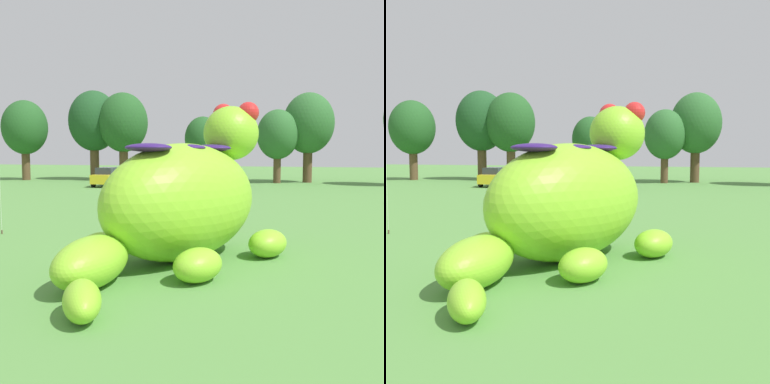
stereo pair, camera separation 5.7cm
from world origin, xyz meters
TOP-DOWN VIEW (x-y plane):
  - ground_plane at (0.00, 0.00)m, footprint 160.00×160.00m
  - giant_inflatable_creature at (1.06, -0.59)m, footprint 6.20×9.64m
  - car_yellow at (-12.71, 24.08)m, footprint 2.09×4.18m
  - car_white at (-8.69, 23.41)m, footprint 2.02×4.14m
  - car_green at (-5.63, 24.31)m, footprint 1.96×4.11m
  - car_black at (-1.94, 24.08)m, footprint 2.32×4.28m
  - tree_far_left at (-25.36, 30.34)m, footprint 4.92×4.92m
  - tree_left at (-18.26, 32.77)m, footprint 5.55×5.55m
  - tree_mid_left at (-14.63, 32.43)m, footprint 5.35×5.35m
  - tree_centre_left at (-5.99, 33.43)m, footprint 3.86×3.86m
  - tree_centre at (1.91, 32.20)m, footprint 4.12×4.12m
  - tree_centre_right at (4.86, 33.82)m, footprint 5.11×5.11m
  - spectator_near_inflatable at (1.41, 4.55)m, footprint 0.38×0.26m
  - spectator_mid_field at (-3.58, 17.55)m, footprint 0.38×0.26m

SIDE VIEW (x-z plane):
  - ground_plane at x=0.00m, z-range 0.00..0.00m
  - spectator_near_inflatable at x=1.41m, z-range 0.00..1.71m
  - spectator_mid_field at x=-3.58m, z-range 0.00..1.71m
  - car_yellow at x=-12.71m, z-range 0.00..1.72m
  - car_white at x=-8.69m, z-range 0.00..1.72m
  - car_green at x=-5.63m, z-range 0.00..1.72m
  - car_black at x=-1.94m, z-range 0.00..1.72m
  - giant_inflatable_creature at x=1.06m, z-range -0.65..4.17m
  - tree_centre_left at x=-5.99m, z-range 1.05..7.90m
  - tree_centre at x=1.91m, z-range 1.13..8.43m
  - tree_far_left at x=-25.36m, z-range 1.35..10.09m
  - tree_centre_right at x=4.86m, z-range 1.40..10.46m
  - tree_mid_left at x=-14.63m, z-range 1.46..10.96m
  - tree_left at x=-18.26m, z-range 1.52..11.38m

